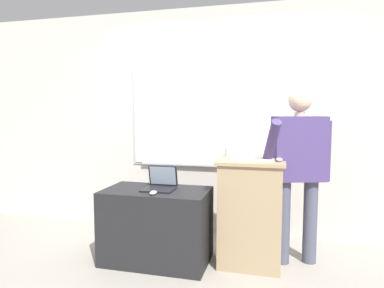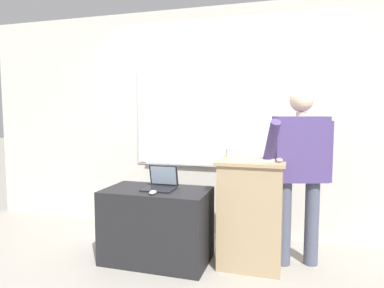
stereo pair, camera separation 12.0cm
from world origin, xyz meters
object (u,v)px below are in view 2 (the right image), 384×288
Objects in this scene: lectern_podium at (251,213)px; laptop at (161,183)px; computer_mouse_by_keyboard at (279,160)px; computer_mouse_by_laptop at (153,192)px; side_desk at (157,225)px; coffee_mug at (231,152)px; person_presenter at (300,163)px; wireless_keyboard at (252,160)px.

lectern_podium is 0.89m from laptop.
computer_mouse_by_laptop is at bearing -164.33° from computer_mouse_by_keyboard.
lectern_podium is 1.00× the size of side_desk.
coffee_mug is at bearing 141.38° from lectern_podium.
person_presenter is 5.61× the size of laptop.
computer_mouse_by_laptop is at bearing -138.63° from coffee_mug.
side_desk is 1.31m from computer_mouse_by_keyboard.
laptop is (-0.84, -0.13, 0.26)m from lectern_podium.
laptop is at bearing 44.98° from side_desk.
wireless_keyboard reaches higher than computer_mouse_by_laptop.
lectern_podium is 2.53× the size of wireless_keyboard.
coffee_mug is at bearing 158.70° from person_presenter.
laptop is (0.03, 0.03, 0.41)m from side_desk.
person_presenter is 11.52× the size of coffee_mug.
lectern_podium is at bearing -179.75° from person_presenter.
wireless_keyboard is 0.34m from coffee_mug.
lectern_podium is 9.95× the size of computer_mouse_by_laptop.
wireless_keyboard reaches higher than laptop.
computer_mouse_by_keyboard is 0.53m from coffee_mug.
coffee_mug is (-0.47, 0.23, 0.03)m from computer_mouse_by_keyboard.
person_presenter is 1.31m from laptop.
lectern_podium reaches higher than laptop.
computer_mouse_by_laptop is (-0.83, -0.36, 0.22)m from lectern_podium.
person_presenter is (1.30, 0.30, 0.61)m from side_desk.
computer_mouse_by_laptop is (0.01, -0.22, -0.04)m from laptop.
wireless_keyboard is 2.75× the size of coffee_mug.
person_presenter is at bearing 11.86° from laptop.
side_desk is at bearing -173.43° from wireless_keyboard.
person_presenter is at bearing 12.90° from side_desk.
coffee_mug reaches higher than computer_mouse_by_laptop.
lectern_podium is at bearing -38.62° from coffee_mug.
computer_mouse_by_keyboard is at bearing -12.57° from lectern_podium.
computer_mouse_by_keyboard is 0.70× the size of coffee_mug.
person_presenter reaches higher than coffee_mug.
side_desk is 1.46m from person_presenter.
person_presenter is (0.42, 0.13, 0.46)m from lectern_podium.
person_presenter is at bearing 17.35° from lectern_podium.
person_presenter is 16.48× the size of computer_mouse_by_keyboard.
coffee_mug reaches higher than wireless_keyboard.
side_desk is 3.39× the size of laptop.
person_presenter reaches higher than laptop.
laptop is (-1.27, -0.27, -0.21)m from person_presenter.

